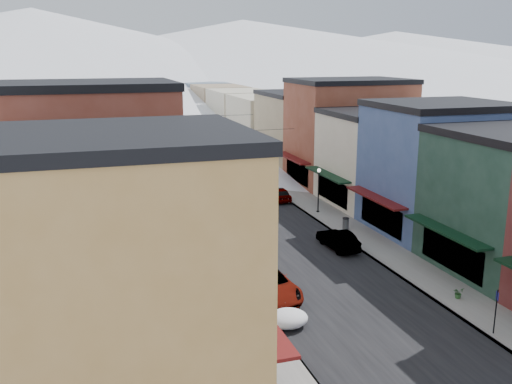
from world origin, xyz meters
TOP-DOWN VIEW (x-y plane):
  - road at (0.00, 60.00)m, footprint 10.00×160.00m
  - sidewalk_left at (-6.60, 60.00)m, footprint 3.20×160.00m
  - sidewalk_right at (6.60, 60.00)m, footprint 3.20×160.00m
  - curb_left at (-5.05, 60.00)m, footprint 0.10×160.00m
  - curb_right at (5.05, 60.00)m, footprint 0.10×160.00m
  - bldg_l_yellow at (-13.19, 4.00)m, footprint 11.30×8.70m
  - bldg_l_cream at (-13.19, 12.50)m, footprint 11.30×8.20m
  - bldg_l_brick_near at (-13.69, 20.50)m, footprint 12.30×8.20m
  - bldg_l_grayblue at (-13.19, 29.00)m, footprint 11.30×9.20m
  - bldg_l_brick_far at (-14.19, 38.00)m, footprint 13.30×9.20m
  - bldg_l_tan at (-13.19, 48.00)m, footprint 11.30×11.20m
  - bldg_r_blue at (13.19, 21.00)m, footprint 11.30×9.20m
  - bldg_r_cream at (13.69, 30.00)m, footprint 12.30×9.20m
  - bldg_r_brick_far at (14.19, 39.00)m, footprint 13.30×9.20m
  - bldg_r_tan at (13.19, 49.00)m, footprint 11.30×11.20m
  - distant_blocks at (0.00, 83.00)m, footprint 34.00×55.00m
  - mountain_ridge at (-19.47, 277.18)m, footprint 670.00×340.00m
  - overhead_cables at (0.00, 47.50)m, footprint 16.40×15.04m
  - car_white_suv at (-4.19, 12.75)m, footprint 3.10×6.24m
  - car_silver_sedan at (-4.17, 17.82)m, footprint 1.59×3.91m
  - car_dark_hatch at (-3.50, 25.12)m, footprint 1.79×5.00m
  - car_silver_wagon at (-3.50, 50.36)m, footprint 2.54×5.43m
  - car_green_sedan at (3.64, 19.24)m, footprint 1.75×4.43m
  - car_gray_suv at (4.30, 33.90)m, footprint 1.73×4.02m
  - car_black_sedan at (3.50, 47.73)m, footprint 2.46×5.16m
  - car_lane_silver at (-1.84, 52.57)m, footprint 2.09×4.53m
  - car_lane_white at (1.15, 73.79)m, footprint 2.58×5.35m
  - parking_sign at (5.43, 4.50)m, footprint 0.14×0.32m
  - trash_can at (6.17, 23.06)m, footprint 0.55×0.55m
  - streetlamp_near at (6.08, 28.46)m, footprint 0.33×0.33m
  - streetlamp_far at (5.20, 45.67)m, footprint 0.41×0.41m
  - planter_near at (6.42, 8.74)m, footprint 0.69×0.63m
  - snow_pile_near at (-4.33, 8.80)m, footprint 2.21×2.56m
  - snow_pile_mid at (-4.50, 25.84)m, footprint 2.36×2.65m
  - snow_pile_far at (-4.28, 36.88)m, footprint 2.18×2.54m

SIDE VIEW (x-z plane):
  - road at x=0.00m, z-range 0.00..0.01m
  - sidewalk_left at x=-6.60m, z-range 0.00..0.15m
  - sidewalk_right at x=6.60m, z-range 0.00..0.15m
  - curb_left at x=-5.05m, z-range 0.00..0.15m
  - curb_right at x=5.05m, z-range 0.00..0.15m
  - snow_pile_far at x=-4.28m, z-range -0.02..0.90m
  - snow_pile_near at x=-4.33m, z-range -0.02..0.91m
  - planter_near at x=6.42m, z-range 0.15..0.80m
  - snow_pile_mid at x=-4.50m, z-range -0.02..0.97m
  - trash_can at x=6.17m, z-range 0.16..1.09m
  - car_silver_sedan at x=-4.17m, z-range 0.00..1.33m
  - car_gray_suv at x=4.30m, z-range 0.00..1.35m
  - car_green_sedan at x=3.64m, z-range 0.00..1.43m
  - car_black_sedan at x=3.50m, z-range 0.00..1.45m
  - car_lane_white at x=1.15m, z-range 0.00..1.47m
  - car_lane_silver at x=-1.84m, z-range 0.00..1.51m
  - car_silver_wagon at x=-3.50m, z-range 0.00..1.53m
  - car_dark_hatch at x=-3.50m, z-range 0.00..1.64m
  - car_white_suv at x=-4.19m, z-range 0.00..1.70m
  - parking_sign at x=5.43m, z-range 0.35..2.76m
  - streetlamp_near at x=6.08m, z-range 0.67..4.69m
  - streetlamp_far at x=5.20m, z-range 0.80..5.77m
  - distant_blocks at x=0.00m, z-range 0.00..8.00m
  - bldg_r_cream at x=13.69m, z-range 0.01..9.01m
  - bldg_l_grayblue at x=-13.19m, z-range 0.01..9.01m
  - bldg_r_tan at x=13.19m, z-range 0.01..9.51m
  - bldg_l_cream at x=-13.19m, z-range 0.01..9.51m
  - bldg_l_tan at x=-13.19m, z-range 0.01..10.01m
  - bldg_r_blue at x=13.19m, z-range 0.01..10.51m
  - bldg_l_brick_far at x=-14.19m, z-range 0.01..11.01m
  - bldg_r_brick_far at x=14.19m, z-range 0.01..11.51m
  - bldg_l_yellow at x=-13.19m, z-range 0.01..11.51m
  - overhead_cables at x=0.00m, z-range 6.18..6.22m
  - bldg_l_brick_near at x=-13.69m, z-range 0.01..12.51m
  - mountain_ridge at x=-19.47m, z-range -2.64..31.36m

